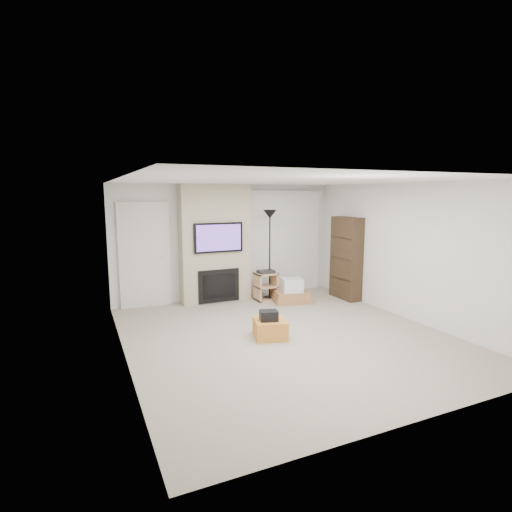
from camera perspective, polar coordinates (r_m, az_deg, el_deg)
name	(u,v)px	position (r m, az deg, el deg)	size (l,w,h in m)	color
floor	(286,336)	(6.68, 4.30, -11.27)	(5.00, 5.50, 0.00)	#A39684
ceiling	(288,181)	(6.27, 4.57, 10.69)	(5.00, 5.50, 0.00)	white
wall_back	(227,242)	(8.85, -4.12, 2.06)	(5.00, 2.50, 0.00)	silver
wall_front	(423,303)	(4.21, 22.74, -6.26)	(5.00, 2.50, 0.00)	silver
wall_left	(122,273)	(5.62, -18.56, -2.34)	(5.50, 2.50, 0.00)	silver
wall_right	(406,251)	(7.86, 20.66, 0.64)	(5.50, 2.50, 0.00)	silver
hvac_vent	(286,182)	(7.17, 4.30, 10.45)	(0.35, 0.18, 0.01)	silver
ottoman	(270,328)	(6.54, 2.02, -10.31)	(0.50, 0.50, 0.30)	orange
black_bag	(269,316)	(6.42, 1.83, -8.50)	(0.28, 0.22, 0.16)	black
fireplace_wall	(215,244)	(8.54, -5.84, 1.69)	(1.50, 0.47, 2.50)	#B3A88A
entry_door	(145,256)	(8.40, -15.62, 0.04)	(1.02, 0.11, 2.14)	silver
vertical_blinds	(284,238)	(9.37, 4.06, 2.58)	(1.98, 0.10, 2.37)	silver
floor_lamp	(270,229)	(8.63, 1.99, 3.85)	(0.29, 0.29, 1.96)	black
av_stand	(266,284)	(8.71, 1.41, -4.07)	(0.45, 0.38, 0.66)	tan
box_stack	(292,293)	(8.61, 5.11, -5.28)	(0.88, 0.74, 0.52)	#A67247
bookshelf	(346,258)	(8.98, 12.76, -0.29)	(0.30, 0.80, 1.80)	black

